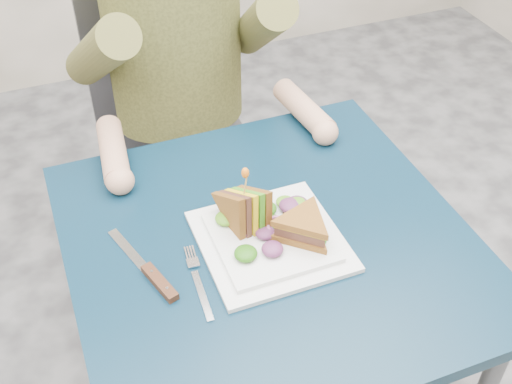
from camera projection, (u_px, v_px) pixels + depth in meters
name	position (u px, v px, depth m)	size (l,w,h in m)	color
table	(269.00, 267.00, 1.27)	(0.75, 0.75, 0.73)	black
chair	(174.00, 118.00, 1.85)	(0.42, 0.40, 0.93)	#47474C
diner	(173.00, 13.00, 1.53)	(0.54, 0.59, 0.74)	#494A21
plate	(271.00, 240.00, 1.20)	(0.26, 0.26, 0.02)	white
sandwich_flat	(304.00, 227.00, 1.18)	(0.18, 0.18, 0.05)	brown
sandwich_upright	(246.00, 211.00, 1.20)	(0.09, 0.15, 0.15)	brown
fork	(199.00, 284.00, 1.13)	(0.03, 0.18, 0.01)	silver
knife	(154.00, 276.00, 1.14)	(0.08, 0.22, 0.02)	silver
toothpick	(245.00, 185.00, 1.15)	(0.00, 0.00, 0.06)	tan
toothpick_frill	(245.00, 173.00, 1.14)	(0.01, 0.01, 0.02)	orange
lettuce_spill	(271.00, 227.00, 1.20)	(0.15, 0.13, 0.02)	#337A14
onion_ring	(277.00, 226.00, 1.19)	(0.04, 0.04, 0.01)	#9E4C7A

